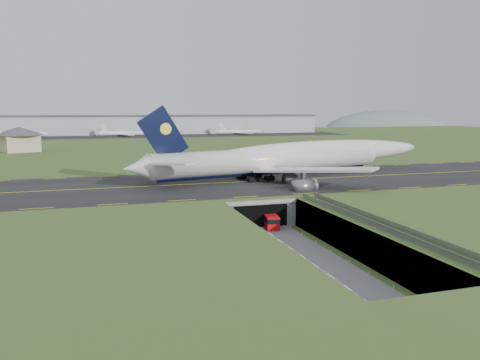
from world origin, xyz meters
name	(u,v)px	position (x,y,z in m)	size (l,w,h in m)	color
ground	(274,238)	(0.00, 0.00, 0.00)	(900.00, 900.00, 0.00)	#435B24
airfield_deck	(275,223)	(0.00, 0.00, 3.00)	(800.00, 800.00, 6.00)	gray
trench_road	(290,248)	(0.00, -7.50, 0.10)	(12.00, 75.00, 0.20)	slate
taxiway	(229,183)	(0.00, 33.00, 6.09)	(800.00, 44.00, 0.18)	black
tunnel_portal	(248,205)	(0.00, 16.71, 3.33)	(17.00, 22.30, 6.00)	gray
guideway	(381,231)	(11.00, -19.11, 5.32)	(3.00, 53.00, 7.05)	#A8A8A3
jumbo_jet	(292,158)	(20.00, 37.97, 11.55)	(96.58, 60.95, 20.59)	silver
shuttle_tram	(270,221)	(1.98, 7.45, 1.60)	(3.75, 7.40, 2.90)	red
service_building	(19,137)	(-66.05, 151.47, 12.86)	(27.83, 27.83, 11.58)	#C9B591
cargo_terminal	(138,124)	(-0.06, 299.41, 13.96)	(320.00, 67.00, 15.60)	#B2B2B2
distant_hills	(187,137)	(64.38, 430.00, -4.00)	(700.00, 91.00, 60.00)	slate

